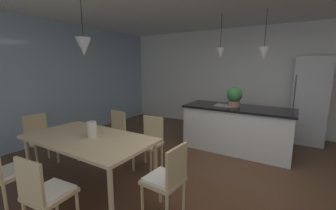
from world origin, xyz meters
The scene contains 17 objects.
ground_plane centered at (0.00, 0.00, -0.02)m, with size 10.00×8.40×0.04m, color #4C301E.
wall_back_kitchen centered at (0.00, 3.26, 1.35)m, with size 10.00×0.12×2.70m, color white.
window_wall_left_glazing centered at (-4.06, 0.00, 1.35)m, with size 0.06×8.40×2.70m, color #9EB7C6.
dining_table centered at (-1.74, -0.89, 0.66)m, with size 1.86×0.99×0.72m.
chair_kitchen_end centered at (-0.44, -0.90, 0.47)m, with size 0.42×0.42×0.87m.
chair_far_left centered at (-2.15, -0.03, 0.47)m, with size 0.43×0.43×0.87m.
chair_near_right centered at (-1.31, -1.76, 0.47)m, with size 0.43×0.43×0.87m.
chair_far_right centered at (-1.32, -0.03, 0.47)m, with size 0.42×0.42×0.87m.
chair_near_left centered at (-2.15, -1.76, 0.47)m, with size 0.43×0.43×0.87m.
chair_window_end centered at (-3.04, -0.89, 0.47)m, with size 0.43×0.43×0.87m.
kitchen_island centered at (-0.28, 1.54, 0.46)m, with size 2.08×0.84×0.91m.
refrigerator centered at (0.95, 2.86, 0.95)m, with size 0.67×0.67×1.91m.
pendant_over_table centered at (-1.89, -0.75, 1.97)m, with size 0.21×0.21×0.85m.
pendant_over_island_main centered at (-0.68, 1.54, 1.97)m, with size 0.19×0.19×0.84m.
pendant_over_island_aux centered at (0.13, 1.54, 1.93)m, with size 0.21×0.21×0.88m.
potted_plant_on_island centered at (-0.36, 1.54, 1.11)m, with size 0.30×0.30×0.39m.
vase_on_dining_table centered at (-1.70, -0.85, 0.83)m, with size 0.13×0.13×0.22m.
Camera 1 is at (0.72, -2.76, 1.70)m, focal length 22.91 mm.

